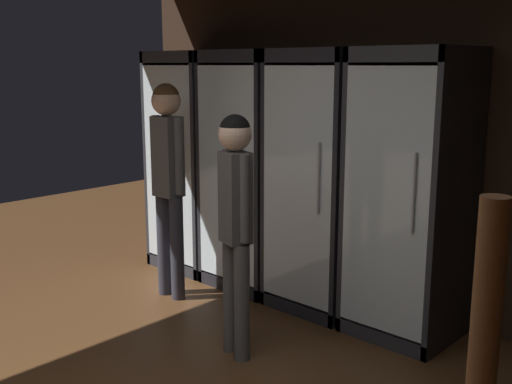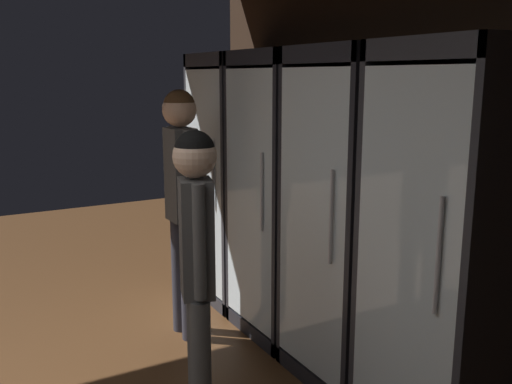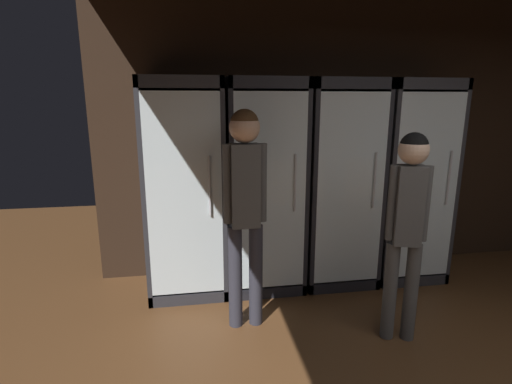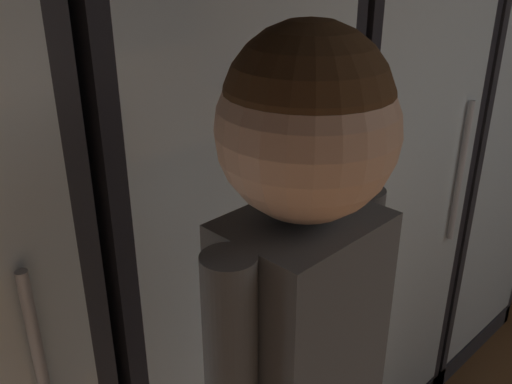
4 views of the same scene
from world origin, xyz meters
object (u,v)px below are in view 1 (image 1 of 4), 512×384
at_px(cooler_left, 258,172).
at_px(cooler_center, 327,183).
at_px(shopper_far, 168,166).
at_px(cooler_far_left, 200,162).
at_px(shopper_near, 236,210).
at_px(cooler_right, 414,198).

height_order(cooler_left, cooler_center, same).
height_order(cooler_center, shopper_far, cooler_center).
bearing_deg(cooler_far_left, cooler_center, 0.02).
bearing_deg(shopper_near, shopper_far, 161.68).
bearing_deg(cooler_far_left, shopper_far, -58.21).
distance_m(cooler_right, shopper_near, 1.26).
bearing_deg(cooler_far_left, cooler_right, 0.00).
bearing_deg(shopper_far, cooler_far_left, 121.79).
xyz_separation_m(cooler_far_left, cooler_center, (1.45, 0.00, -0.01)).
bearing_deg(shopper_near, cooler_far_left, 144.83).
distance_m(cooler_center, shopper_near, 1.11).
relative_size(cooler_far_left, shopper_far, 1.15).
relative_size(cooler_center, shopper_near, 1.26).
relative_size(cooler_center, cooler_right, 1.00).
bearing_deg(cooler_left, shopper_near, -52.73).
relative_size(cooler_right, shopper_near, 1.26).
height_order(cooler_left, cooler_right, same).
xyz_separation_m(cooler_center, cooler_right, (0.73, -0.00, -0.01)).
relative_size(cooler_left, cooler_center, 1.00).
bearing_deg(shopper_far, cooler_left, 70.05).
height_order(shopper_near, shopper_far, shopper_far).
xyz_separation_m(cooler_far_left, shopper_far, (0.46, -0.74, 0.10)).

